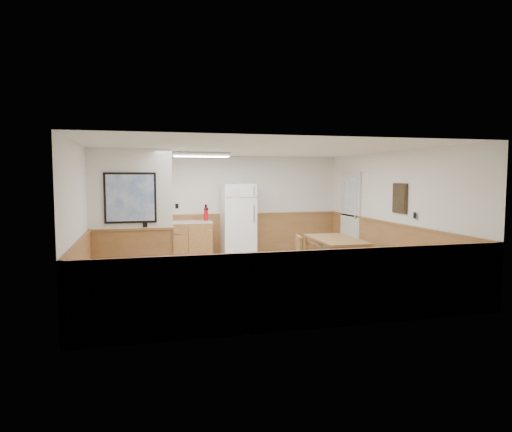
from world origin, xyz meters
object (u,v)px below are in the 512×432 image
object	(u,v)px
dining_bench	(378,256)
dining_chair	(305,254)
soap_bottle	(138,217)
fire_extinguisher	(206,214)
refrigerator	(238,220)
dining_table	(336,243)

from	to	relation	value
dining_bench	dining_chair	xyz separation A→B (m)	(-1.68, -0.19, 0.15)
dining_bench	dining_chair	world-z (taller)	dining_chair
soap_bottle	dining_chair	bearing A→B (deg)	-43.79
soap_bottle	fire_extinguisher	bearing A→B (deg)	-1.15
refrigerator	dining_table	size ratio (longest dim) A/B	1.07
refrigerator	dining_chair	bearing A→B (deg)	-77.21
dining_table	fire_extinguisher	world-z (taller)	fire_extinguisher
refrigerator	dining_bench	xyz separation A→B (m)	(2.37, -2.71, -0.56)
refrigerator	dining_chair	distance (m)	3.02
dining_table	dining_bench	distance (m)	1.01
dining_bench	fire_extinguisher	xyz separation A→B (m)	(-3.17, 2.76, 0.73)
dining_bench	soap_bottle	distance (m)	5.59
refrigerator	dining_table	world-z (taller)	refrigerator
dining_chair	fire_extinguisher	xyz separation A→B (m)	(-1.49, 2.95, 0.58)
dining_chair	soap_bottle	bearing A→B (deg)	146.23
dining_table	fire_extinguisher	bearing A→B (deg)	131.15
dining_bench	soap_bottle	xyz separation A→B (m)	(-4.80, 2.79, 0.67)
dining_table	soap_bottle	size ratio (longest dim) A/B	7.35
refrigerator	dining_chair	xyz separation A→B (m)	(0.69, -2.91, -0.41)
dining_chair	fire_extinguisher	world-z (taller)	fire_extinguisher
refrigerator	dining_table	xyz separation A→B (m)	(1.41, -2.71, -0.25)
dining_table	dining_chair	distance (m)	0.77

